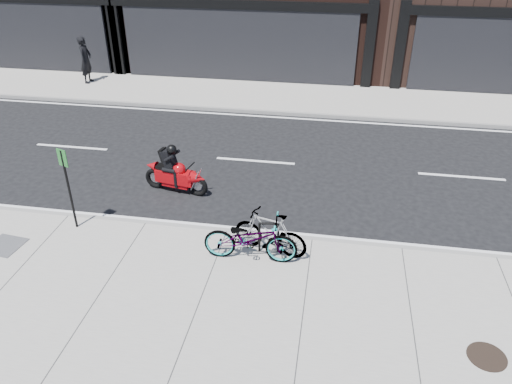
% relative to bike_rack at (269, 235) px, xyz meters
% --- Properties ---
extents(ground, '(120.00, 120.00, 0.00)m').
position_rel_bike_rack_xyz_m(ground, '(-1.08, 2.60, -0.58)').
color(ground, black).
rests_on(ground, ground).
extents(sidewalk_near, '(60.00, 6.00, 0.13)m').
position_rel_bike_rack_xyz_m(sidewalk_near, '(-1.08, -2.40, -0.51)').
color(sidewalk_near, gray).
rests_on(sidewalk_near, ground).
extents(sidewalk_far, '(60.00, 3.50, 0.13)m').
position_rel_bike_rack_xyz_m(sidewalk_far, '(-1.08, 10.35, -0.51)').
color(sidewalk_far, gray).
rests_on(sidewalk_far, ground).
extents(bike_rack, '(0.45, 0.11, 0.76)m').
position_rel_bike_rack_xyz_m(bike_rack, '(0.00, 0.00, 0.00)').
color(bike_rack, black).
rests_on(bike_rack, sidewalk_near).
extents(bicycle_front, '(2.03, 0.75, 1.06)m').
position_rel_bike_rack_xyz_m(bicycle_front, '(-0.35, -0.33, 0.08)').
color(bicycle_front, gray).
rests_on(bicycle_front, sidewalk_near).
extents(bicycle_rear, '(1.75, 0.90, 1.01)m').
position_rel_bike_rack_xyz_m(bicycle_rear, '(0.03, 0.00, 0.06)').
color(bicycle_rear, gray).
rests_on(bicycle_rear, sidewalk_near).
extents(motorcycle, '(1.85, 0.67, 1.39)m').
position_rel_bike_rack_xyz_m(motorcycle, '(-2.80, 2.41, -0.02)').
color(motorcycle, black).
rests_on(motorcycle, ground).
extents(pedestrian, '(0.47, 0.71, 1.92)m').
position_rel_bike_rack_xyz_m(pedestrian, '(-9.37, 10.64, 0.51)').
color(pedestrian, black).
rests_on(pedestrian, sidewalk_far).
extents(manhole_cover, '(0.69, 0.69, 0.02)m').
position_rel_bike_rack_xyz_m(manhole_cover, '(4.08, -2.32, -0.44)').
color(manhole_cover, black).
rests_on(manhole_cover, sidewalk_near).
extents(utility_grate, '(0.83, 0.83, 0.02)m').
position_rel_bike_rack_xyz_m(utility_grate, '(-5.87, -0.79, -0.44)').
color(utility_grate, '#454447').
rests_on(utility_grate, sidewalk_near).
extents(sign_post, '(0.26, 0.11, 2.02)m').
position_rel_bike_rack_xyz_m(sign_post, '(-4.64, 0.20, 0.76)').
color(sign_post, black).
rests_on(sign_post, sidewalk_near).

